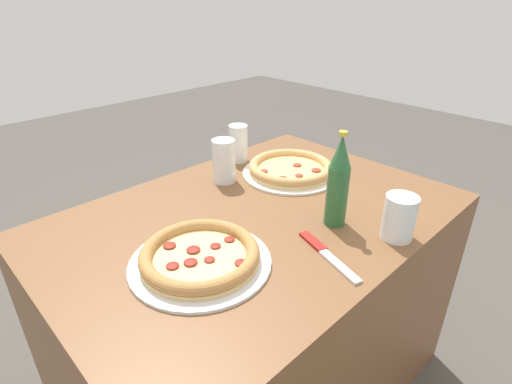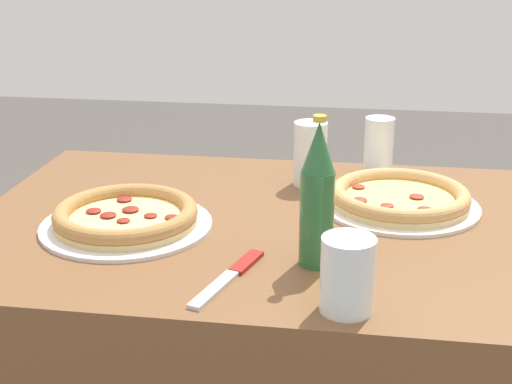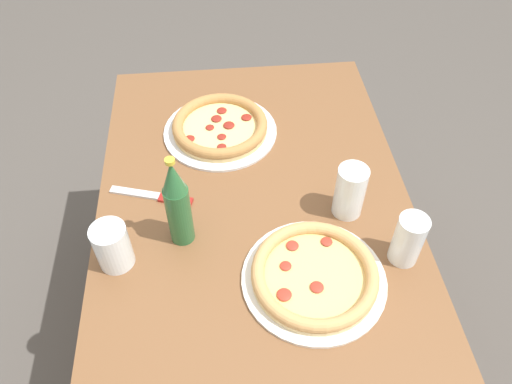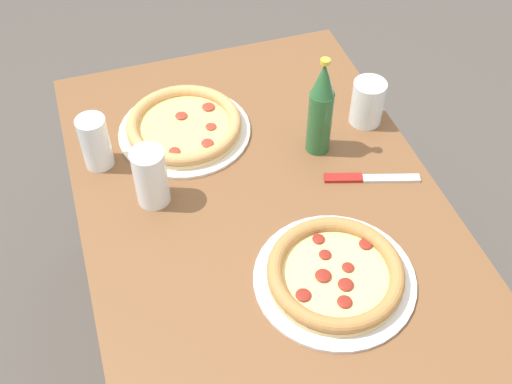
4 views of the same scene
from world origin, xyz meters
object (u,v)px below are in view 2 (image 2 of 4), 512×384
Objects in this scene: glass_lemonade at (379,149)px; knife at (230,275)px; glass_orange_juice at (310,155)px; glass_iced_tea at (347,278)px; pizza_margherita at (400,198)px; beer_bottle at (317,196)px; pizza_pepperoni at (126,217)px.

glass_lemonade reaches higher than knife.
knife is at bearing -100.88° from glass_orange_juice.
knife is at bearing 157.51° from glass_iced_tea.
glass_orange_juice is (-0.10, 0.56, 0.02)m from glass_iced_tea.
knife is (-0.24, -0.58, -0.06)m from glass_lemonade.
glass_iced_tea is at bearing -94.55° from glass_lemonade.
glass_lemonade reaches higher than glass_iced_tea.
glass_lemonade reaches higher than pizza_margherita.
beer_bottle is at bearing -102.12° from glass_lemonade.
glass_orange_juice reaches higher than knife.
glass_orange_juice is at bearing -146.86° from glass_lemonade.
beer_bottle is (-0.06, 0.15, 0.07)m from glass_iced_tea.
glass_lemonade is at bearing 77.88° from beer_bottle.
pizza_pepperoni is 1.51× the size of knife.
glass_lemonade is 0.94× the size of glass_orange_juice.
glass_iced_tea reaches higher than pizza_margherita.
glass_lemonade is 1.15× the size of glass_iced_tea.
glass_lemonade is at bearing 85.45° from glass_iced_tea.
pizza_pepperoni reaches higher than knife.
glass_lemonade is at bearing 101.19° from pizza_margherita.
glass_orange_juice is at bearing 42.58° from pizza_pepperoni.
pizza_pepperoni is 2.45× the size of glass_lemonade.
knife is (-0.19, 0.08, -0.05)m from glass_iced_tea.
glass_lemonade reaches higher than pizza_pepperoni.
glass_iced_tea is at bearing -31.30° from pizza_pepperoni.
glass_iced_tea is 0.21m from knife.
glass_orange_juice is 0.50m from knife.
pizza_pepperoni is 1.27× the size of beer_bottle.
pizza_margherita is at bearing 51.77° from knife.
glass_iced_tea reaches higher than pizza_pepperoni.
knife is (0.24, -0.18, -0.02)m from pizza_pepperoni.
glass_lemonade is 0.52m from beer_bottle.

